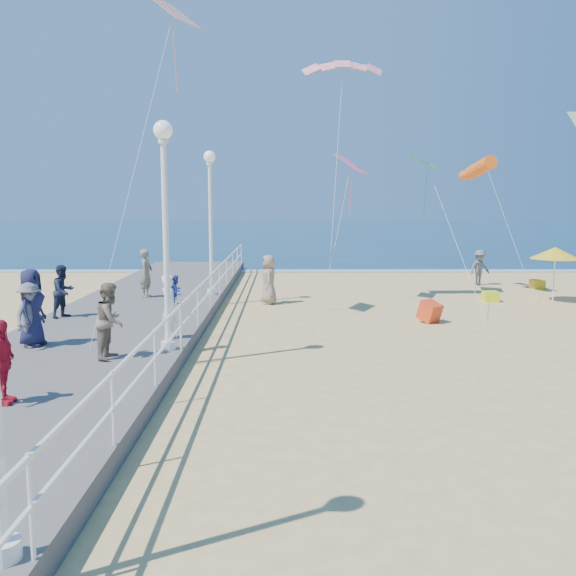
{
  "coord_description": "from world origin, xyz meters",
  "views": [
    {
      "loc": [
        -2.56,
        -14.91,
        3.92
      ],
      "look_at": [
        -2.5,
        2.0,
        1.6
      ],
      "focal_mm": 40.0,
      "sensor_mm": 36.0,
      "label": 1
    }
  ],
  "objects_px": {
    "beach_chair_left": "(491,296)",
    "spectator_1": "(111,321)",
    "spectator_6": "(146,273)",
    "box_kite": "(430,314)",
    "spectator_3": "(2,362)",
    "beach_walker_c": "(269,280)",
    "toddler_held": "(176,290)",
    "spectator_2": "(30,315)",
    "spectator_4": "(32,308)",
    "woman_holding_toddler": "(170,307)",
    "beach_chair_right": "(537,284)",
    "beach_umbrella": "(555,253)",
    "lamp_post_far": "(210,207)",
    "spectator_7": "(63,291)",
    "lamp_post_mid": "(165,211)",
    "beach_walker_a": "(480,268)"
  },
  "relations": [
    {
      "from": "lamp_post_mid",
      "to": "beach_umbrella",
      "type": "bearing_deg",
      "value": 36.13
    },
    {
      "from": "toddler_held",
      "to": "spectator_4",
      "type": "distance_m",
      "value": 3.5
    },
    {
      "from": "spectator_6",
      "to": "beach_chair_left",
      "type": "relative_size",
      "value": 3.2
    },
    {
      "from": "beach_walker_a",
      "to": "spectator_2",
      "type": "bearing_deg",
      "value": -161.84
    },
    {
      "from": "lamp_post_far",
      "to": "beach_walker_c",
      "type": "distance_m",
      "value": 3.47
    },
    {
      "from": "spectator_7",
      "to": "beach_chair_right",
      "type": "xyz_separation_m",
      "value": [
        17.97,
        9.17,
        -1.0
      ]
    },
    {
      "from": "lamp_post_far",
      "to": "beach_chair_left",
      "type": "bearing_deg",
      "value": 4.02
    },
    {
      "from": "toddler_held",
      "to": "box_kite",
      "type": "bearing_deg",
      "value": -39.72
    },
    {
      "from": "spectator_1",
      "to": "box_kite",
      "type": "distance_m",
      "value": 10.63
    },
    {
      "from": "lamp_post_mid",
      "to": "spectator_6",
      "type": "bearing_deg",
      "value": 105.39
    },
    {
      "from": "spectator_6",
      "to": "beach_chair_left",
      "type": "bearing_deg",
      "value": -76.4
    },
    {
      "from": "spectator_3",
      "to": "beach_walker_c",
      "type": "distance_m",
      "value": 13.97
    },
    {
      "from": "lamp_post_far",
      "to": "box_kite",
      "type": "xyz_separation_m",
      "value": [
        7.43,
        -3.59,
        -3.36
      ]
    },
    {
      "from": "lamp_post_mid",
      "to": "lamp_post_far",
      "type": "relative_size",
      "value": 1.0
    },
    {
      "from": "beach_chair_left",
      "to": "lamp_post_far",
      "type": "bearing_deg",
      "value": -175.98
    },
    {
      "from": "beach_chair_left",
      "to": "spectator_1",
      "type": "bearing_deg",
      "value": -138.37
    },
    {
      "from": "spectator_2",
      "to": "beach_walker_a",
      "type": "bearing_deg",
      "value": -33.83
    },
    {
      "from": "box_kite",
      "to": "beach_chair_left",
      "type": "bearing_deg",
      "value": 12.75
    },
    {
      "from": "lamp_post_far",
      "to": "beach_chair_right",
      "type": "height_order",
      "value": "lamp_post_far"
    },
    {
      "from": "spectator_7",
      "to": "woman_holding_toddler",
      "type": "bearing_deg",
      "value": -101.64
    },
    {
      "from": "spectator_6",
      "to": "box_kite",
      "type": "xyz_separation_m",
      "value": [
        9.73,
        -2.94,
        -0.98
      ]
    },
    {
      "from": "lamp_post_far",
      "to": "beach_walker_a",
      "type": "relative_size",
      "value": 3.22
    },
    {
      "from": "spectator_3",
      "to": "spectator_7",
      "type": "bearing_deg",
      "value": 12.77
    },
    {
      "from": "spectator_3",
      "to": "beach_walker_c",
      "type": "bearing_deg",
      "value": -17.19
    },
    {
      "from": "spectator_3",
      "to": "spectator_2",
      "type": "bearing_deg",
      "value": 16.25
    },
    {
      "from": "spectator_7",
      "to": "beach_walker_c",
      "type": "xyz_separation_m",
      "value": [
        6.07,
        4.93,
        -0.26
      ]
    },
    {
      "from": "lamp_post_mid",
      "to": "beach_walker_c",
      "type": "bearing_deg",
      "value": 76.87
    },
    {
      "from": "lamp_post_far",
      "to": "spectator_6",
      "type": "relative_size",
      "value": 3.02
    },
    {
      "from": "spectator_2",
      "to": "spectator_4",
      "type": "height_order",
      "value": "spectator_4"
    },
    {
      "from": "lamp_post_mid",
      "to": "box_kite",
      "type": "xyz_separation_m",
      "value": [
        7.43,
        5.41,
        -3.36
      ]
    },
    {
      "from": "box_kite",
      "to": "spectator_6",
      "type": "bearing_deg",
      "value": 123.57
    },
    {
      "from": "lamp_post_far",
      "to": "spectator_4",
      "type": "relative_size",
      "value": 2.82
    },
    {
      "from": "lamp_post_mid",
      "to": "box_kite",
      "type": "distance_m",
      "value": 9.79
    },
    {
      "from": "woman_holding_toddler",
      "to": "beach_chair_right",
      "type": "bearing_deg",
      "value": -27.41
    },
    {
      "from": "beach_umbrella",
      "to": "beach_chair_left",
      "type": "bearing_deg",
      "value": 176.14
    },
    {
      "from": "spectator_7",
      "to": "box_kite",
      "type": "relative_size",
      "value": 2.65
    },
    {
      "from": "lamp_post_far",
      "to": "spectator_4",
      "type": "height_order",
      "value": "lamp_post_far"
    },
    {
      "from": "spectator_3",
      "to": "beach_umbrella",
      "type": "bearing_deg",
      "value": -47.5
    },
    {
      "from": "box_kite",
      "to": "beach_walker_c",
      "type": "bearing_deg",
      "value": 104.77
    },
    {
      "from": "beach_umbrella",
      "to": "beach_chair_left",
      "type": "distance_m",
      "value": 2.93
    },
    {
      "from": "spectator_7",
      "to": "beach_walker_c",
      "type": "relative_size",
      "value": 0.85
    },
    {
      "from": "woman_holding_toddler",
      "to": "spectator_4",
      "type": "bearing_deg",
      "value": 126.7
    },
    {
      "from": "spectator_3",
      "to": "beach_chair_left",
      "type": "height_order",
      "value": "spectator_3"
    },
    {
      "from": "beach_umbrella",
      "to": "woman_holding_toddler",
      "type": "bearing_deg",
      "value": -147.91
    },
    {
      "from": "spectator_7",
      "to": "box_kite",
      "type": "height_order",
      "value": "spectator_7"
    },
    {
      "from": "toddler_held",
      "to": "box_kite",
      "type": "xyz_separation_m",
      "value": [
        7.45,
        4.02,
        -1.33
      ]
    },
    {
      "from": "toddler_held",
      "to": "spectator_2",
      "type": "distance_m",
      "value": 3.54
    },
    {
      "from": "spectator_2",
      "to": "spectator_6",
      "type": "relative_size",
      "value": 0.9
    },
    {
      "from": "lamp_post_far",
      "to": "beach_walker_a",
      "type": "xyz_separation_m",
      "value": [
        11.78,
        5.58,
        -2.83
      ]
    },
    {
      "from": "lamp_post_far",
      "to": "beach_chair_right",
      "type": "distance_m",
      "value": 15.12
    }
  ]
}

